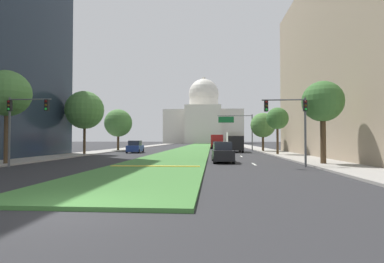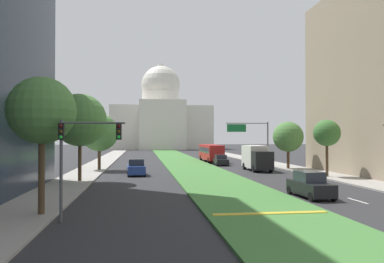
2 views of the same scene
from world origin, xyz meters
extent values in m
plane|color=#2B2B2D|center=(0.00, 65.08, 0.00)|extent=(286.35, 286.35, 0.00)
cube|color=#427A38|center=(0.00, 58.57, 0.07)|extent=(7.13, 117.14, 0.14)
cube|color=gold|center=(0.00, 12.63, 0.16)|extent=(6.42, 0.50, 0.04)
cube|color=silver|center=(7.55, 16.63, 0.00)|extent=(0.16, 2.40, 0.01)
cube|color=silver|center=(7.55, 27.39, 0.00)|extent=(0.16, 2.40, 0.01)
cube|color=silver|center=(7.55, 37.25, 0.00)|extent=(0.16, 2.40, 0.01)
cube|color=silver|center=(7.55, 44.58, 0.00)|extent=(0.16, 2.40, 0.01)
cube|color=silver|center=(7.55, 58.23, 0.00)|extent=(0.16, 2.40, 0.01)
cube|color=silver|center=(7.55, 66.46, 0.00)|extent=(0.16, 2.40, 0.01)
cube|color=silver|center=(7.55, 68.02, 0.00)|extent=(0.16, 2.40, 0.01)
cube|color=#9E9991|center=(-13.53, 52.06, 0.07)|extent=(4.00, 117.14, 0.15)
cube|color=#9E9991|center=(13.53, 52.06, 0.07)|extent=(4.00, 117.14, 0.15)
cube|color=tan|center=(22.65, 26.54, 10.80)|extent=(14.24, 31.33, 21.61)
cube|color=silver|center=(0.00, 130.16, 7.58)|extent=(35.32, 20.85, 15.16)
cube|color=silver|center=(0.00, 117.74, 8.34)|extent=(15.54, 4.00, 16.68)
cylinder|color=silver|center=(0.00, 130.16, 17.94)|extent=(13.49, 13.49, 5.56)
sphere|color=silver|center=(0.00, 130.16, 23.19)|extent=(14.08, 14.08, 14.08)
cylinder|color=silver|center=(0.00, 130.16, 29.52)|extent=(1.80, 1.80, 3.00)
cylinder|color=#515456|center=(-11.03, 12.66, 2.60)|extent=(0.16, 0.16, 5.20)
cube|color=black|center=(-11.03, 12.66, 4.60)|extent=(0.28, 0.24, 0.84)
sphere|color=#510F0F|center=(-11.03, 12.52, 4.88)|extent=(0.18, 0.18, 0.18)
sphere|color=#4C380F|center=(-11.03, 12.52, 4.60)|extent=(0.18, 0.18, 0.18)
sphere|color=#1ED838|center=(-11.03, 12.52, 4.32)|extent=(0.18, 0.18, 0.18)
cylinder|color=#515456|center=(-9.43, 12.66, 5.05)|extent=(3.20, 0.10, 0.10)
cube|color=black|center=(-8.15, 12.66, 4.60)|extent=(0.28, 0.24, 0.84)
sphere|color=#510F0F|center=(-8.15, 12.52, 4.88)|extent=(0.18, 0.18, 0.18)
sphere|color=#4C380F|center=(-8.15, 12.52, 4.60)|extent=(0.18, 0.18, 0.18)
sphere|color=#1ED838|center=(-8.15, 12.52, 4.32)|extent=(0.18, 0.18, 0.18)
cylinder|color=#515456|center=(11.03, 14.24, 2.60)|extent=(0.16, 0.16, 5.20)
cube|color=black|center=(11.03, 14.24, 4.60)|extent=(0.28, 0.24, 0.84)
sphere|color=#510F0F|center=(11.03, 14.10, 4.88)|extent=(0.18, 0.18, 0.18)
sphere|color=#4C380F|center=(11.03, 14.10, 4.60)|extent=(0.18, 0.18, 0.18)
sphere|color=#1ED838|center=(11.03, 14.10, 4.32)|extent=(0.18, 0.18, 0.18)
cylinder|color=#515456|center=(9.43, 14.24, 5.05)|extent=(3.20, 0.10, 0.10)
cube|color=black|center=(8.15, 14.24, 4.60)|extent=(0.28, 0.24, 0.84)
sphere|color=#510F0F|center=(8.15, 14.10, 4.88)|extent=(0.18, 0.18, 0.18)
sphere|color=#4C380F|center=(8.15, 14.10, 4.60)|extent=(0.18, 0.18, 0.18)
sphere|color=#1ED838|center=(8.15, 14.10, 4.32)|extent=(0.18, 0.18, 0.18)
cylinder|color=#515456|center=(11.23, 45.49, 3.25)|extent=(0.20, 0.20, 6.50)
cylinder|color=#515456|center=(8.12, 45.49, 6.30)|extent=(6.23, 0.12, 0.12)
cube|color=#146033|center=(6.56, 45.44, 5.60)|extent=(2.80, 0.08, 1.10)
cylinder|color=#4C3823|center=(-12.37, 14.17, 2.38)|extent=(0.34, 0.34, 4.76)
sphere|color=#4C7F3D|center=(-12.37, 14.17, 5.77)|extent=(3.68, 3.68, 3.68)
cylinder|color=#4C3823|center=(12.93, 15.94, 2.11)|extent=(0.44, 0.44, 4.23)
sphere|color=#3D7033|center=(12.93, 15.94, 5.12)|extent=(3.26, 3.26, 3.26)
cylinder|color=#4C3823|center=(-12.76, 29.51, 2.27)|extent=(0.33, 0.33, 4.55)
sphere|color=#4C7F3D|center=(-12.76, 29.51, 5.92)|extent=(5.01, 5.01, 5.01)
cylinder|color=#4C3823|center=(12.43, 30.22, 1.99)|extent=(0.29, 0.29, 3.97)
sphere|color=#3D7033|center=(12.43, 30.22, 4.75)|extent=(2.81, 2.81, 2.81)
cylinder|color=#4C3823|center=(-12.34, 42.18, 1.78)|extent=(0.40, 0.40, 3.57)
sphere|color=#4C7F3D|center=(-12.34, 42.18, 4.89)|extent=(4.81, 4.81, 4.81)
cylinder|color=#4C3823|center=(12.31, 40.52, 1.62)|extent=(0.36, 0.36, 3.24)
sphere|color=#4C7F3D|center=(12.31, 40.52, 4.35)|extent=(4.02, 4.02, 4.02)
cube|color=black|center=(5.00, 18.35, 0.67)|extent=(1.93, 4.35, 0.90)
cube|color=#282D38|center=(4.99, 18.52, 1.48)|extent=(1.63, 2.12, 0.73)
cylinder|color=black|center=(5.87, 16.69, 0.32)|extent=(0.24, 0.65, 0.64)
cylinder|color=black|center=(4.26, 16.63, 0.32)|extent=(0.24, 0.65, 0.64)
cylinder|color=black|center=(5.74, 20.08, 0.32)|extent=(0.24, 0.65, 0.64)
cylinder|color=black|center=(4.13, 20.02, 0.32)|extent=(0.24, 0.65, 0.64)
cube|color=navy|center=(-7.58, 35.72, 0.67)|extent=(2.14, 4.46, 0.90)
cube|color=#282D38|center=(-7.58, 35.55, 1.48)|extent=(1.78, 2.19, 0.73)
cylinder|color=black|center=(-8.55, 37.40, 0.32)|extent=(0.26, 0.65, 0.64)
cylinder|color=black|center=(-6.81, 37.50, 0.32)|extent=(0.26, 0.65, 0.64)
cylinder|color=black|center=(-8.36, 33.94, 0.32)|extent=(0.26, 0.65, 0.64)
cylinder|color=black|center=(-6.62, 34.04, 0.32)|extent=(0.26, 0.65, 0.64)
cube|color=black|center=(4.97, 48.81, 0.61)|extent=(1.94, 4.17, 0.77)
cube|color=#282D38|center=(4.97, 48.97, 1.31)|extent=(1.64, 2.03, 0.63)
cylinder|color=black|center=(5.72, 47.18, 0.32)|extent=(0.24, 0.65, 0.64)
cylinder|color=black|center=(4.10, 47.24, 0.32)|extent=(0.24, 0.65, 0.64)
cylinder|color=black|center=(5.84, 50.38, 0.32)|extent=(0.24, 0.65, 0.64)
cylinder|color=black|center=(4.22, 50.44, 0.32)|extent=(0.24, 0.65, 0.64)
cube|color=black|center=(7.63, 37.06, 1.45)|extent=(2.30, 2.00, 2.20)
cube|color=silver|center=(7.63, 40.26, 1.80)|extent=(2.30, 4.40, 2.80)
cylinder|color=black|center=(8.68, 37.06, 0.45)|extent=(0.30, 0.90, 0.90)
cylinder|color=black|center=(6.58, 37.06, 0.45)|extent=(0.30, 0.90, 0.90)
cylinder|color=black|center=(8.68, 41.36, 0.45)|extent=(0.30, 0.90, 0.90)
cylinder|color=black|center=(6.58, 41.36, 0.45)|extent=(0.30, 0.90, 0.90)
cube|color=#B21E1E|center=(5.00, 57.16, 1.70)|extent=(2.50, 11.00, 2.50)
cube|color=#232833|center=(5.00, 57.16, 2.05)|extent=(2.52, 10.12, 0.90)
cylinder|color=black|center=(6.15, 52.86, 0.50)|extent=(0.32, 1.00, 1.00)
cylinder|color=black|center=(3.85, 52.86, 0.50)|extent=(0.32, 1.00, 1.00)
cylinder|color=black|center=(6.15, 61.06, 0.50)|extent=(0.32, 1.00, 1.00)
cylinder|color=black|center=(3.85, 61.06, 0.50)|extent=(0.32, 1.00, 1.00)
camera|label=1|loc=(4.10, -8.37, 2.11)|focal=27.68mm
camera|label=2|loc=(-6.99, -7.20, 4.33)|focal=35.21mm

